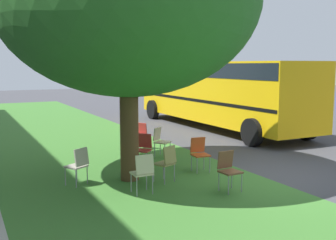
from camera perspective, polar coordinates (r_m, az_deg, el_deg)
ground at (r=10.41m, az=14.67°, el=-7.84°), size 80.00×80.00×0.00m
grass_verge at (r=8.68m, az=-1.59°, el=-10.71°), size 48.00×6.00×0.01m
chair_0 at (r=10.61m, az=4.43°, el=-4.43°), size 0.46×0.46×0.88m
chair_1 at (r=13.24m, az=-3.99°, el=-1.99°), size 0.56×0.57×0.88m
chair_2 at (r=9.56m, az=-12.46°, el=-5.95°), size 0.57×0.57×0.88m
chair_3 at (r=11.16m, az=-3.49°, el=-3.81°), size 0.59×0.59×0.88m
chair_4 at (r=12.28m, az=-1.08°, el=-2.74°), size 0.58×0.58×0.88m
chair_5 at (r=9.56m, az=-0.23°, el=-5.76°), size 0.55×0.54×0.88m
chair_6 at (r=8.73m, az=-3.53°, el=-7.09°), size 0.43×0.43×0.88m
chair_7 at (r=9.04m, az=8.45°, el=-6.63°), size 0.44×0.44×0.88m
school_bus at (r=17.94m, az=6.95°, el=4.49°), size 10.40×2.80×2.88m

